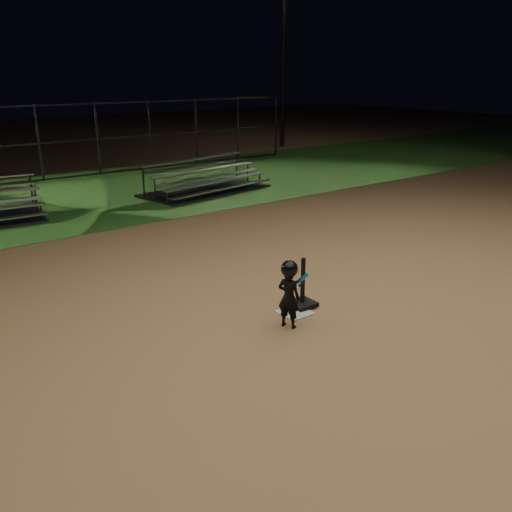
# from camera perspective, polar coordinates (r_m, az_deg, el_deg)

# --- Properties ---
(ground) EXTENTS (80.00, 80.00, 0.00)m
(ground) POSITION_cam_1_polar(r_m,az_deg,el_deg) (8.30, 4.15, -6.06)
(ground) COLOR #A27649
(ground) RESTS_ON ground
(grass_strip) EXTENTS (60.00, 8.00, 0.01)m
(grass_strip) POSITION_cam_1_polar(r_m,az_deg,el_deg) (16.79, -18.76, 5.99)
(grass_strip) COLOR #24541B
(grass_strip) RESTS_ON ground
(home_plate) EXTENTS (0.45, 0.45, 0.02)m
(home_plate) POSITION_cam_1_polar(r_m,az_deg,el_deg) (8.29, 4.15, -5.99)
(home_plate) COLOR beige
(home_plate) RESTS_ON ground
(batting_tee) EXTENTS (0.38, 0.38, 0.78)m
(batting_tee) POSITION_cam_1_polar(r_m,az_deg,el_deg) (8.45, 4.94, -4.34)
(batting_tee) COLOR black
(batting_tee) RESTS_ON home_plate
(child_batter) EXTENTS (0.43, 0.62, 1.02)m
(child_batter) POSITION_cam_1_polar(r_m,az_deg,el_deg) (7.65, 3.55, -3.85)
(child_batter) COLOR black
(child_batter) RESTS_ON ground
(bleacher_right) EXTENTS (4.17, 2.54, 0.96)m
(bleacher_right) POSITION_cam_1_polar(r_m,az_deg,el_deg) (16.64, -5.34, 7.48)
(bleacher_right) COLOR #A7A7AC
(bleacher_right) RESTS_ON ground
(backstop_fence) EXTENTS (20.08, 0.08, 2.50)m
(backstop_fence) POSITION_cam_1_polar(r_m,az_deg,el_deg) (19.43, -22.05, 11.02)
(backstop_fence) COLOR #38383D
(backstop_fence) RESTS_ON ground
(light_pole_right) EXTENTS (0.90, 0.53, 8.30)m
(light_pole_right) POSITION_cam_1_polar(r_m,az_deg,el_deg) (26.71, 3.03, 22.11)
(light_pole_right) COLOR #2D2D30
(light_pole_right) RESTS_ON ground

